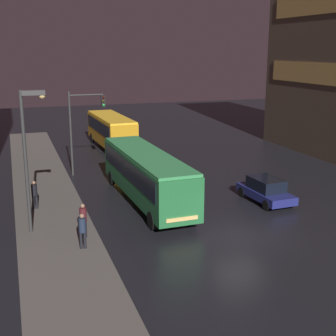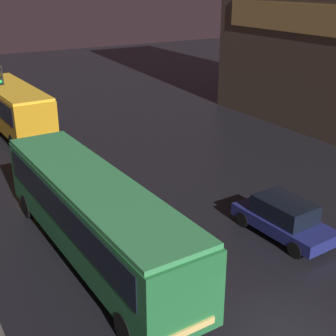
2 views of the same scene
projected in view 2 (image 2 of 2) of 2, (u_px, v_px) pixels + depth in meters
name	position (u px, v px, depth m)	size (l,w,h in m)	color
ground_plane	(284.00, 334.00, 13.60)	(120.00, 120.00, 0.00)	black
bus_near	(93.00, 210.00, 16.63)	(2.82, 11.96, 3.16)	#236B38
bus_far	(13.00, 104.00, 30.66)	(2.90, 9.86, 3.15)	orange
car_taxi	(284.00, 218.00, 18.58)	(2.03, 4.33, 1.55)	navy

